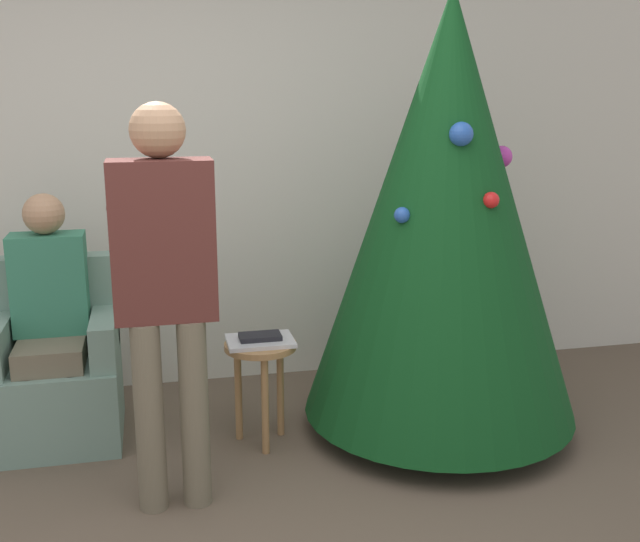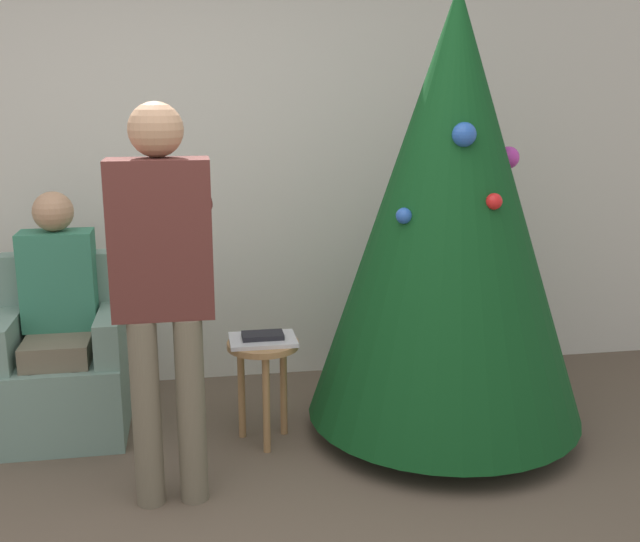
# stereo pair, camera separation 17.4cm
# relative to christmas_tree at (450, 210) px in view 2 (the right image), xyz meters

# --- Properties ---
(wall_back) EXTENTS (8.00, 0.06, 2.70)m
(wall_back) POSITION_rel_christmas_tree_xyz_m (-1.26, 0.96, 0.20)
(wall_back) COLOR beige
(wall_back) RESTS_ON ground_plane
(christmas_tree) EXTENTS (1.38, 1.38, 2.20)m
(christmas_tree) POSITION_rel_christmas_tree_xyz_m (0.00, 0.00, 0.00)
(christmas_tree) COLOR brown
(christmas_tree) RESTS_ON ground_plane
(armchair) EXTENTS (0.62, 0.61, 0.90)m
(armchair) POSITION_rel_christmas_tree_xyz_m (-1.91, 0.34, -0.82)
(armchair) COLOR gray
(armchair) RESTS_ON ground_plane
(person_seated) EXTENTS (0.36, 0.46, 1.23)m
(person_seated) POSITION_rel_christmas_tree_xyz_m (-1.91, 0.32, -0.48)
(person_seated) COLOR #6B604C
(person_seated) RESTS_ON ground_plane
(person_standing) EXTENTS (0.43, 0.57, 1.68)m
(person_standing) POSITION_rel_christmas_tree_xyz_m (-1.36, -0.41, -0.15)
(person_standing) COLOR #6B604C
(person_standing) RESTS_ON ground_plane
(side_stool) EXTENTS (0.35, 0.35, 0.52)m
(side_stool) POSITION_rel_christmas_tree_xyz_m (-0.92, 0.03, -0.73)
(side_stool) COLOR #A37547
(side_stool) RESTS_ON ground_plane
(laptop) EXTENTS (0.32, 0.24, 0.02)m
(laptop) POSITION_rel_christmas_tree_xyz_m (-0.92, 0.03, -0.62)
(laptop) COLOR silver
(laptop) RESTS_ON side_stool
(book) EXTENTS (0.20, 0.12, 0.02)m
(book) POSITION_rel_christmas_tree_xyz_m (-0.92, 0.03, -0.60)
(book) COLOR black
(book) RESTS_ON laptop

